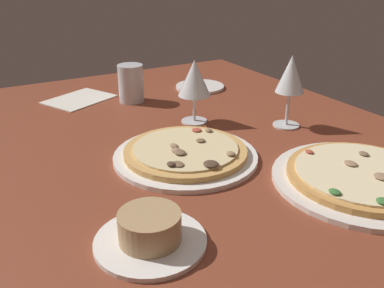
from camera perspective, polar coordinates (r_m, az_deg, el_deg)
The scene contains 9 objects.
dining_table at distance 91.23cm, azimuth 0.80°, elevation -2.65°, with size 150.00×110.00×4.00cm, color brown.
pizza_main at distance 88.29cm, azimuth -0.81°, elevation -1.31°, with size 30.38×30.38×3.36cm.
pizza_side at distance 85.29cm, azimuth 22.08°, elevation -4.20°, with size 33.45×33.45×3.38cm.
ramekin_on_saucer at distance 63.24cm, azimuth -5.72°, elevation -11.81°, with size 16.83×16.83×5.29cm.
wine_glass_far at distance 104.81cm, azimuth 13.25°, elevation 8.94°, with size 7.01×7.01×17.89cm.
wine_glass_near at distance 105.20cm, azimuth 0.32°, elevation 8.74°, with size 8.19×8.19×16.05cm.
water_glass at distance 124.62cm, azimuth -8.27°, elevation 7.92°, with size 7.33×7.33×10.81cm.
side_plate at distance 137.51cm, azimuth 1.08°, elevation 7.77°, with size 15.60×15.60×0.90cm, color white.
paper_menu at distance 130.38cm, azimuth -15.05°, elevation 5.88°, with size 13.95×18.42×0.30cm, color silver.
Camera 1 is at (-70.25, 41.31, 43.01)cm, focal length 39.33 mm.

